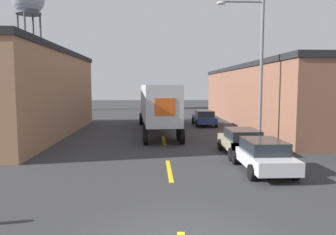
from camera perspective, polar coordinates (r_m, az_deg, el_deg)
The scene contains 9 objects.
road_centerline at distance 15.28m, azimuth 0.23°, elevation -9.16°, with size 0.20×20.58×0.01m.
warehouse_left at distance 27.99m, azimuth -26.13°, elevation 3.90°, with size 9.32×19.46×6.68m.
warehouse_right at distance 35.62m, azimuth 20.09°, elevation 3.71°, with size 11.44×29.98×5.86m.
semi_truck at distance 27.69m, azimuth -1.97°, elevation 2.42°, with size 3.56×14.60×3.95m.
parked_car_right_far at distance 32.14m, azimuth 6.33°, elevation -0.01°, with size 2.04×4.55×1.47m.
parked_car_right_mid at distance 18.85m, azimuth 12.73°, elevation -4.07°, with size 2.04×4.55×1.47m.
parked_car_right_near at distance 15.50m, azimuth 16.19°, elevation -6.24°, with size 2.04×4.55×1.47m.
water_tower at distance 56.10m, azimuth -23.18°, elevation 18.10°, with size 4.78×4.78×19.30m.
street_lamp at distance 21.34m, azimuth 15.13°, elevation 9.11°, with size 2.97×0.32×9.14m.
Camera 1 is at (-0.71, -7.77, 3.90)m, focal length 35.00 mm.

